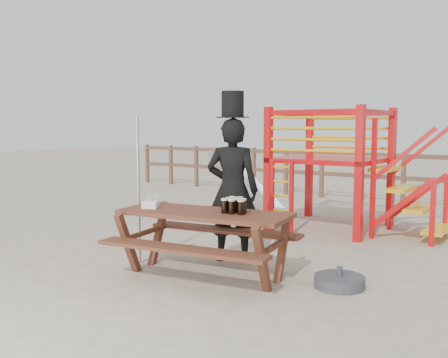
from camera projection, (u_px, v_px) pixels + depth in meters
ground at (193, 274)px, 5.98m from camera, size 60.00×60.00×0.00m
back_fence at (382, 171)px, 11.59m from camera, size 15.09×0.09×1.20m
playground_fort at (327, 167)px, 8.71m from camera, size 4.71×1.84×2.10m
picnic_table at (204, 236)px, 5.86m from camera, size 2.21×1.70×0.78m
man_with_hat at (232, 186)px, 6.51m from camera, size 0.80×0.67×2.22m
metal_pole at (138, 191)px, 6.39m from camera, size 0.04×0.04×1.90m
parasol_base at (339, 281)px, 5.50m from camera, size 0.55×0.55×0.23m
paper_bag at (150, 205)px, 6.06m from camera, size 0.23×0.21×0.08m
stout_pints at (235, 205)px, 5.72m from camera, size 0.30×0.29×0.17m
empty_glasses at (153, 200)px, 6.24m from camera, size 0.12×0.15×0.15m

